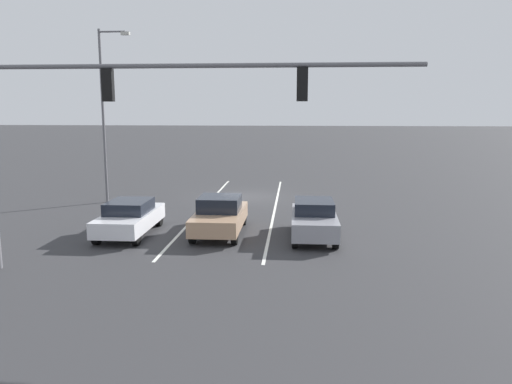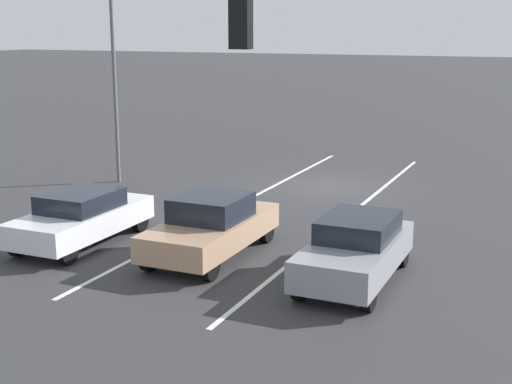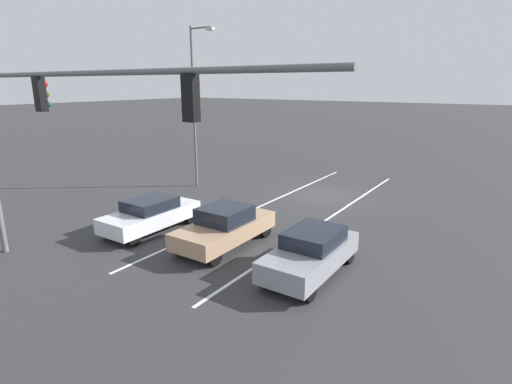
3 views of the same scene
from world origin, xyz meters
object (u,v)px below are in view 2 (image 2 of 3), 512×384
Objects in this scene: car_white_rightlane_front at (82,217)px; street_lamp_right_shoulder at (116,40)px; car_tan_midlane_front at (211,226)px; car_gray_leftlane_front at (356,249)px.

street_lamp_right_shoulder reaches higher than car_white_rightlane_front.
car_tan_midlane_front is 1.03× the size of car_white_rightlane_front.
car_tan_midlane_front is 1.06× the size of car_gray_leftlane_front.
car_gray_leftlane_front reaches higher than car_white_rightlane_front.
car_tan_midlane_front reaches higher than car_white_rightlane_front.
car_tan_midlane_front is 10.44m from street_lamp_right_shoulder.
car_gray_leftlane_front is 13.46m from street_lamp_right_shoulder.
car_gray_leftlane_front is (-7.42, -0.13, 0.04)m from car_white_rightlane_front.
car_white_rightlane_front is at bearing 116.61° from street_lamp_right_shoulder.
car_white_rightlane_front is at bearing 7.13° from car_tan_midlane_front.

